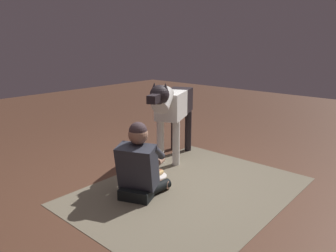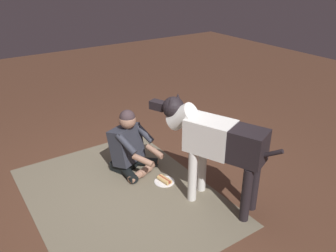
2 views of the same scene
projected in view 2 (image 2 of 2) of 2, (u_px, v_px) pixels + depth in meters
ground_plane at (141, 185)px, 4.16m from camera, size 14.79×14.79×0.00m
area_rug at (122, 195)px, 3.97m from camera, size 2.55×1.92×0.01m
person_sitting_on_floor at (130, 146)px, 4.33m from camera, size 0.72×0.62×0.83m
large_dog at (215, 141)px, 3.58m from camera, size 1.42×0.70×1.15m
hot_dog_on_plate at (164, 180)px, 4.21m from camera, size 0.25×0.25×0.06m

